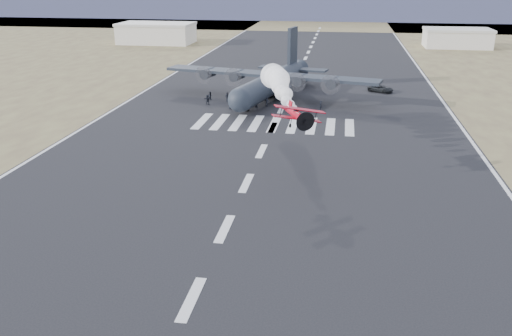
% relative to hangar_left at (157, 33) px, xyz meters
% --- Properties ---
extents(ground, '(500.00, 500.00, 0.00)m').
position_rel_hangar_left_xyz_m(ground, '(52.00, -145.00, -3.41)').
color(ground, black).
rests_on(ground, ground).
extents(scrub_far, '(500.00, 80.00, 0.00)m').
position_rel_hangar_left_xyz_m(scrub_far, '(52.00, 85.00, -3.41)').
color(scrub_far, brown).
rests_on(scrub_far, ground).
extents(runway_markings, '(60.00, 260.00, 0.01)m').
position_rel_hangar_left_xyz_m(runway_markings, '(52.00, -85.00, -3.40)').
color(runway_markings, silver).
rests_on(runway_markings, ground).
extents(ridge_seg_b, '(150.00, 50.00, 15.00)m').
position_rel_hangar_left_xyz_m(ridge_seg_b, '(-78.00, 115.00, 4.09)').
color(ridge_seg_b, '#8086A3').
rests_on(ridge_seg_b, ground).
extents(ridge_seg_d, '(150.00, 50.00, 13.00)m').
position_rel_hangar_left_xyz_m(ridge_seg_d, '(52.00, 115.00, 3.09)').
color(ridge_seg_d, '#8086A3').
rests_on(ridge_seg_d, ground).
extents(ridge_seg_e, '(150.00, 50.00, 15.00)m').
position_rel_hangar_left_xyz_m(ridge_seg_e, '(117.00, 115.00, 4.09)').
color(ridge_seg_e, '#8086A3').
rests_on(ridge_seg_e, ground).
extents(hangar_left, '(24.50, 14.50, 6.70)m').
position_rel_hangar_left_xyz_m(hangar_left, '(0.00, 0.00, 0.00)').
color(hangar_left, beige).
rests_on(hangar_left, ground).
extents(hangar_right, '(20.50, 12.50, 5.90)m').
position_rel_hangar_left_xyz_m(hangar_right, '(98.00, 5.00, -0.40)').
color(hangar_right, beige).
rests_on(hangar_right, ground).
extents(aerobatic_biplane, '(6.11, 5.71, 2.93)m').
position_rel_hangar_left_xyz_m(aerobatic_biplane, '(57.48, -118.68, 4.45)').
color(aerobatic_biplane, '#AF100B').
extents(smoke_trail, '(7.28, 23.14, 3.87)m').
position_rel_hangar_left_xyz_m(smoke_trail, '(52.85, -99.32, 4.60)').
color(smoke_trail, white).
extents(transport_aircraft, '(42.10, 34.44, 12.24)m').
position_rel_hangar_left_xyz_m(transport_aircraft, '(49.15, -75.28, -0.25)').
color(transport_aircraft, '#1E272E').
rests_on(transport_aircraft, ground).
extents(support_vehicle, '(5.62, 4.55, 1.42)m').
position_rel_hangar_left_xyz_m(support_vehicle, '(70.31, -67.46, -2.70)').
color(support_vehicle, black).
rests_on(support_vehicle, ground).
extents(crew_a, '(0.78, 0.72, 1.72)m').
position_rel_hangar_left_xyz_m(crew_a, '(47.61, -85.72, -2.55)').
color(crew_a, black).
rests_on(crew_a, ground).
extents(crew_b, '(0.80, 1.01, 1.80)m').
position_rel_hangar_left_xyz_m(crew_b, '(52.61, -83.15, -2.51)').
color(crew_b, black).
rests_on(crew_b, ground).
extents(crew_c, '(1.29, 0.82, 1.85)m').
position_rel_hangar_left_xyz_m(crew_c, '(49.13, -83.18, -2.48)').
color(crew_c, black).
rests_on(crew_c, ground).
extents(crew_d, '(1.16, 1.11, 1.82)m').
position_rel_hangar_left_xyz_m(crew_d, '(41.28, -80.83, -2.50)').
color(crew_d, black).
rests_on(crew_d, ground).
extents(crew_e, '(0.96, 0.67, 1.82)m').
position_rel_hangar_left_xyz_m(crew_e, '(42.95, -85.99, -2.50)').
color(crew_e, black).
rests_on(crew_e, ground).
extents(crew_f, '(1.77, 0.96, 1.82)m').
position_rel_hangar_left_xyz_m(crew_f, '(38.12, -83.41, -2.50)').
color(crew_f, black).
rests_on(crew_f, ground).
extents(crew_g, '(0.53, 0.62, 1.56)m').
position_rel_hangar_left_xyz_m(crew_g, '(58.92, -83.96, -2.63)').
color(crew_g, black).
rests_on(crew_g, ground).
extents(crew_h, '(0.88, 0.92, 1.62)m').
position_rel_hangar_left_xyz_m(crew_h, '(37.82, -79.91, -2.60)').
color(crew_h, black).
rests_on(crew_h, ground).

